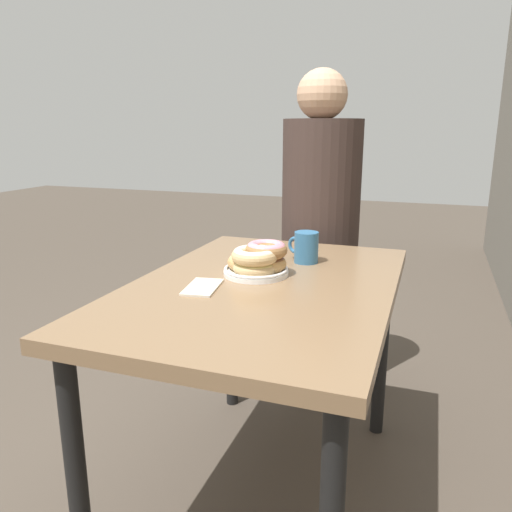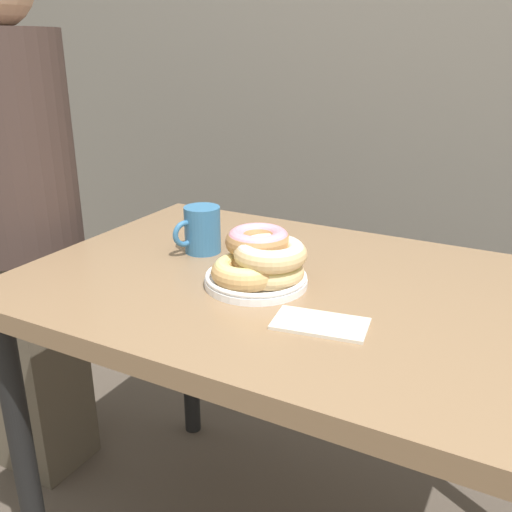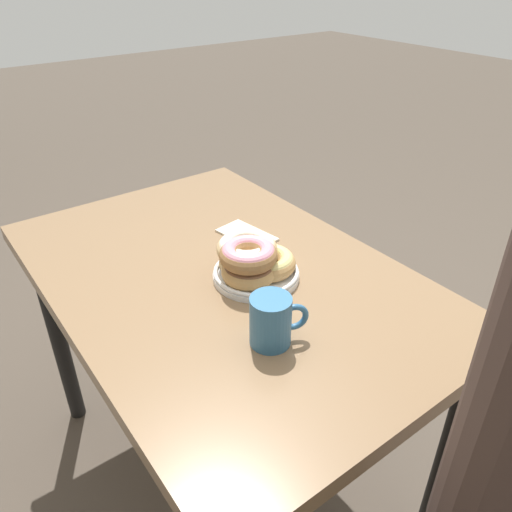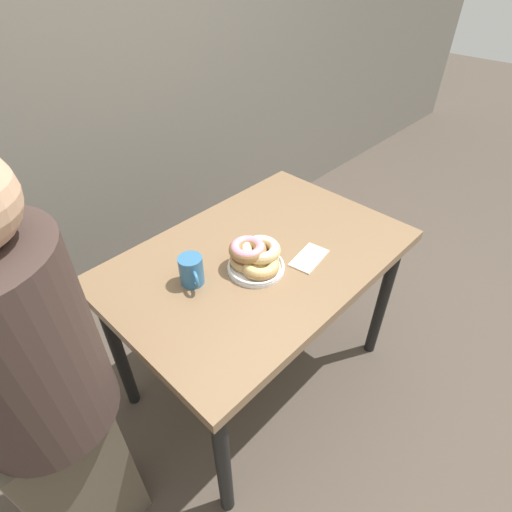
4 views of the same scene
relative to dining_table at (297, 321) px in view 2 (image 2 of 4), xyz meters
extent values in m
cube|color=slate|center=(0.00, 0.99, 0.65)|extent=(8.00, 0.05, 2.60)
cube|color=#846647|center=(0.00, 0.00, 0.06)|extent=(1.11, 0.74, 0.04)
cylinder|color=black|center=(-0.49, -0.31, -0.30)|extent=(0.05, 0.05, 0.70)
cylinder|color=black|center=(-0.49, 0.31, -0.30)|extent=(0.05, 0.05, 0.70)
cylinder|color=white|center=(-0.07, -0.05, 0.09)|extent=(0.20, 0.20, 0.01)
torus|color=white|center=(-0.07, -0.05, 0.10)|extent=(0.20, 0.20, 0.01)
torus|color=#D6B27A|center=(-0.04, -0.04, 0.11)|extent=(0.19, 0.19, 0.03)
torus|color=#E0D17F|center=(-0.04, -0.04, 0.12)|extent=(0.18, 0.18, 0.03)
torus|color=tan|center=(-0.08, -0.02, 0.12)|extent=(0.17, 0.17, 0.04)
torus|color=brown|center=(-0.08, -0.02, 0.13)|extent=(0.15, 0.15, 0.03)
torus|color=tan|center=(-0.08, -0.08, 0.12)|extent=(0.19, 0.19, 0.04)
torus|color=#E0D17F|center=(-0.08, -0.08, 0.13)|extent=(0.18, 0.18, 0.03)
torus|color=#D6B27A|center=(-0.04, -0.04, 0.15)|extent=(0.18, 0.18, 0.04)
torus|color=silver|center=(-0.04, -0.04, 0.16)|extent=(0.17, 0.17, 0.03)
torus|color=#9E7042|center=(-0.08, -0.02, 0.16)|extent=(0.13, 0.13, 0.04)
torus|color=pink|center=(-0.08, -0.02, 0.17)|extent=(0.12, 0.12, 0.03)
cylinder|color=teal|center=(-0.26, 0.06, 0.14)|extent=(0.08, 0.08, 0.10)
cylinder|color=#382114|center=(-0.26, 0.06, 0.18)|extent=(0.07, 0.07, 0.00)
torus|color=teal|center=(-0.28, 0.02, 0.14)|extent=(0.03, 0.06, 0.06)
cube|color=brown|center=(-0.83, -0.01, -0.31)|extent=(0.28, 0.20, 0.68)
cylinder|color=#3D2D28|center=(-0.80, -0.01, 0.29)|extent=(0.34, 0.34, 0.53)
cube|color=beige|center=(0.11, -0.15, 0.09)|extent=(0.17, 0.11, 0.01)
camera|label=1|loc=(1.32, 0.45, 0.53)|focal=35.00mm
camera|label=2|loc=(0.42, -0.95, 0.53)|focal=40.00mm
camera|label=3|loc=(-0.84, 0.52, 0.74)|focal=35.00mm
camera|label=4|loc=(-0.83, -0.78, 1.01)|focal=28.00mm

